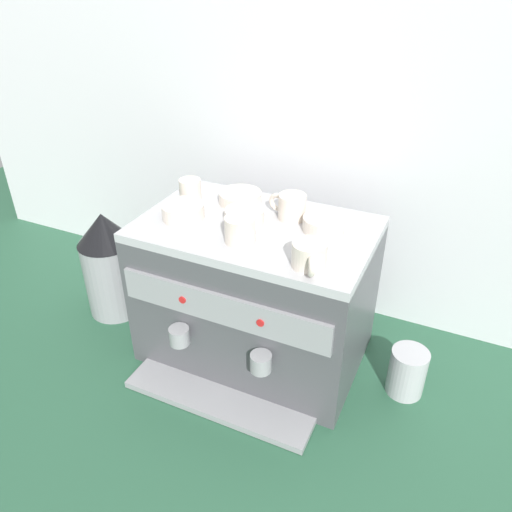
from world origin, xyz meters
The scene contains 13 objects.
ground_plane centered at (0.00, 0.00, 0.00)m, with size 4.00×4.00×0.00m, color #28563D.
tiled_backsplash_wall centered at (0.00, 0.36, 0.58)m, with size 2.80×0.03×1.16m, color silver.
espresso_machine centered at (0.00, 0.00, 0.22)m, with size 0.64×0.52×0.44m.
ceramic_cup_0 centered at (0.20, -0.14, 0.47)m, with size 0.08×0.11×0.06m.
ceramic_cup_1 centered at (0.00, -0.09, 0.48)m, with size 0.09×0.11×0.07m.
ceramic_cup_2 centered at (-0.24, 0.06, 0.48)m, with size 0.06×0.10×0.07m.
ceramic_cup_3 centered at (0.07, 0.08, 0.48)m, with size 0.12×0.08×0.07m.
ceramic_bowl_0 centered at (-0.04, 0.00, 0.46)m, with size 0.11×0.11×0.04m.
ceramic_bowl_1 centered at (0.18, 0.05, 0.46)m, with size 0.11×0.11×0.04m.
ceramic_bowl_2 centered at (-0.20, -0.05, 0.46)m, with size 0.12×0.12×0.04m.
ceramic_bowl_3 centered at (-0.10, 0.11, 0.46)m, with size 0.13×0.13×0.03m.
coffee_grinder centered at (-0.53, -0.02, 0.19)m, with size 0.18×0.18×0.37m.
milk_pitcher centered at (0.46, 0.02, 0.07)m, with size 0.10×0.10×0.14m, color #B7B7BC.
Camera 1 is at (0.50, -1.09, 1.08)m, focal length 34.97 mm.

